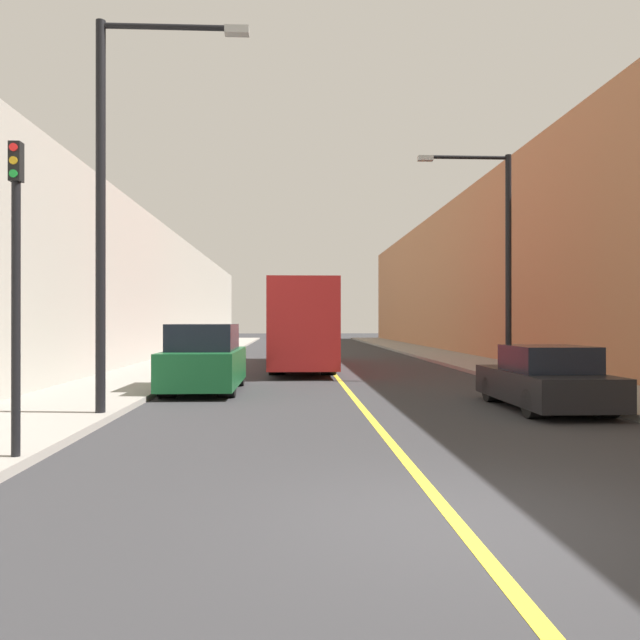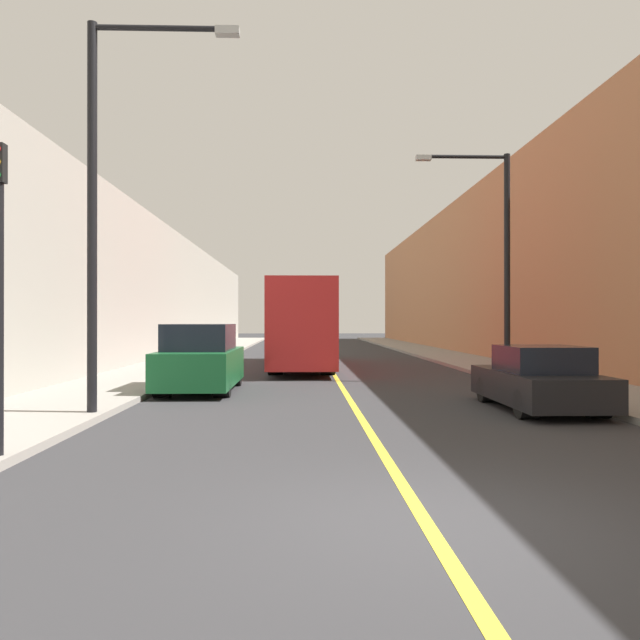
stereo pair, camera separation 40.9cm
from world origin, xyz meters
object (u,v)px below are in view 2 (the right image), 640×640
(bus, at_px, (302,324))
(street_lamp_right, at_px, (498,248))
(parked_suv_left, at_px, (201,360))
(street_lamp_left, at_px, (106,188))
(car_right_near, at_px, (539,381))

(bus, xyz_separation_m, street_lamp_right, (6.49, -6.98, 2.54))
(parked_suv_left, height_order, street_lamp_left, street_lamp_left)
(bus, xyz_separation_m, car_right_near, (5.39, -13.36, -1.25))
(parked_suv_left, xyz_separation_m, car_right_near, (8.30, -4.02, -0.23))
(parked_suv_left, relative_size, street_lamp_left, 0.60)
(street_lamp_left, xyz_separation_m, street_lamp_right, (10.54, 7.40, -0.33))
(street_lamp_left, distance_m, street_lamp_right, 12.88)
(parked_suv_left, xyz_separation_m, street_lamp_left, (-1.14, -5.03, 3.88))
(car_right_near, bearing_deg, street_lamp_left, -173.84)
(bus, distance_m, parked_suv_left, 9.84)
(bus, height_order, street_lamp_right, street_lamp_right)
(car_right_near, xyz_separation_m, street_lamp_left, (-9.44, -1.02, 4.12))
(bus, relative_size, street_lamp_right, 1.68)
(bus, xyz_separation_m, street_lamp_left, (-4.05, -14.38, 2.87))
(car_right_near, height_order, street_lamp_right, street_lamp_right)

